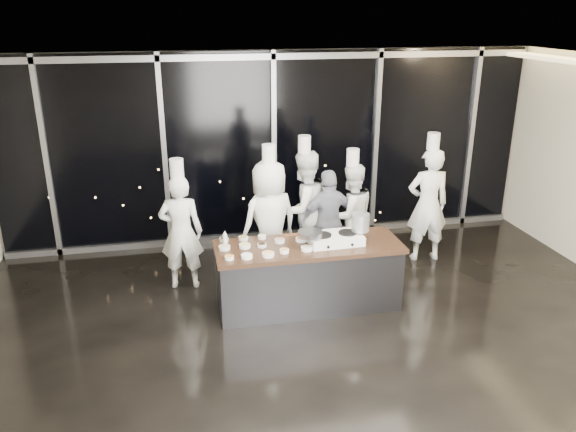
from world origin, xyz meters
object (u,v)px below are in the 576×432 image
object	(u,v)px
chef_right	(350,215)
chef_side	(428,204)
stove	(335,238)
chef_left	(270,222)
demo_counter	(308,275)
frying_pan	(310,233)
chef_center	(304,209)
guest	(329,221)
stock_pot	(360,222)
chef_far_left	(181,231)

from	to	relation	value
chef_right	chef_side	size ratio (longest dim) A/B	0.91
stove	chef_left	xyz separation A→B (m)	(-0.72, 0.89, -0.04)
chef_left	chef_right	bearing A→B (deg)	171.50
chef_left	chef_side	world-z (taller)	chef_side
demo_counter	frying_pan	distance (m)	0.62
chef_center	stove	bearing A→B (deg)	71.78
frying_pan	guest	distance (m)	1.23
stock_pot	guest	bearing A→B (deg)	97.32
chef_far_left	guest	distance (m)	2.20
frying_pan	guest	xyz separation A→B (m)	(0.56, 1.06, -0.27)
demo_counter	guest	xyz separation A→B (m)	(0.57, 1.04, 0.35)
chef_center	chef_right	size ratio (longest dim) A/B	1.10
frying_pan	chef_right	size ratio (longest dim) A/B	0.31
stove	guest	xyz separation A→B (m)	(0.22, 1.05, -0.17)
stock_pot	chef_left	xyz separation A→B (m)	(-1.07, 0.87, -0.23)
stove	chef_far_left	xyz separation A→B (m)	(-1.98, 0.95, -0.10)
chef_side	chef_left	bearing A→B (deg)	8.79
stove	chef_far_left	distance (m)	2.20
chef_left	stove	bearing A→B (deg)	108.21
frying_pan	stock_pot	world-z (taller)	stock_pot
stove	stock_pot	bearing A→B (deg)	0.88
chef_left	demo_counter	bearing A→B (deg)	91.81
stove	chef_far_left	world-z (taller)	chef_far_left
chef_far_left	stove	bearing A→B (deg)	161.98
chef_far_left	chef_side	xyz separation A→B (m)	(3.83, 0.18, 0.07)
chef_far_left	chef_side	world-z (taller)	chef_side
demo_counter	stove	distance (m)	0.62
chef_left	stock_pot	bearing A→B (deg)	120.10
chef_right	stock_pot	bearing A→B (deg)	65.38
guest	chef_right	xyz separation A→B (m)	(0.38, 0.12, 0.03)
chef_left	chef_side	size ratio (longest dim) A/B	1.00
chef_side	demo_counter	bearing A→B (deg)	30.46
demo_counter	chef_left	world-z (taller)	chef_left
chef_center	stock_pot	bearing A→B (deg)	86.39
chef_left	chef_center	bearing A→B (deg)	-164.77
guest	demo_counter	bearing A→B (deg)	54.24
demo_counter	chef_center	bearing A→B (deg)	79.48
demo_counter	chef_side	size ratio (longest dim) A/B	1.19
chef_left	guest	xyz separation A→B (m)	(0.94, 0.16, -0.13)
stock_pot	chef_right	bearing A→B (deg)	78.09
stove	stock_pot	world-z (taller)	stock_pot
frying_pan	chef_left	bearing A→B (deg)	110.37
demo_counter	chef_right	size ratio (longest dim) A/B	1.32
stock_pot	chef_far_left	xyz separation A→B (m)	(-2.33, 0.93, -0.30)
chef_far_left	chef_side	distance (m)	3.83
demo_counter	stock_pot	size ratio (longest dim) A/B	10.47
chef_left	chef_right	distance (m)	1.35
demo_counter	stock_pot	distance (m)	1.00
frying_pan	stock_pot	bearing A→B (deg)	0.55
chef_left	chef_right	size ratio (longest dim) A/B	1.10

